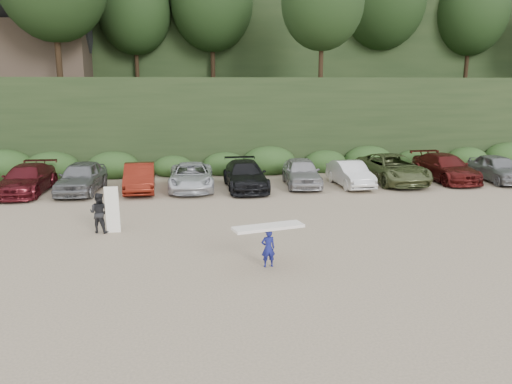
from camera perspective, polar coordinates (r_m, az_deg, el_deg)
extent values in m
plane|color=tan|center=(17.59, -3.74, -6.38)|extent=(120.00, 120.00, 0.00)
cube|color=black|center=(38.72, -6.62, 8.34)|extent=(80.00, 14.00, 6.00)
cube|color=black|center=(56.68, -7.44, 14.61)|extent=(90.00, 30.00, 16.00)
ellipsoid|color=black|center=(39.00, -6.93, 20.14)|extent=(66.00, 12.00, 10.00)
cube|color=#2B491E|center=(31.52, -7.02, 3.04)|extent=(46.20, 2.00, 1.20)
cube|color=brown|center=(42.05, -24.04, 14.52)|extent=(8.00, 6.00, 4.00)
imported|color=#541319|center=(28.51, -24.72, 1.30)|extent=(2.33, 5.21, 1.48)
imported|color=slate|center=(27.70, -19.33, 1.61)|extent=(2.34, 4.95, 1.63)
imported|color=maroon|center=(27.20, -13.16, 1.62)|extent=(1.73, 4.50, 1.46)
imported|color=silver|center=(27.16, -7.41, 1.76)|extent=(2.50, 5.15, 1.41)
imported|color=black|center=(27.05, -1.23, 1.92)|extent=(2.14, 5.17, 1.50)
imported|color=#A3A2A7|center=(27.96, 5.22, 2.28)|extent=(2.23, 4.73, 1.57)
imported|color=white|center=(28.25, 10.71, 2.04)|extent=(1.64, 4.29, 1.39)
imported|color=#535D36|center=(29.90, 15.33, 2.59)|extent=(2.91, 5.90, 1.61)
imported|color=#4F1312|center=(31.38, 20.80, 2.61)|extent=(2.39, 5.42, 1.55)
imported|color=gray|center=(32.39, 25.90, 2.46)|extent=(2.17, 4.70, 1.56)
imported|color=navy|center=(15.63, 1.40, -6.42)|extent=(0.47, 0.33, 1.22)
cube|color=white|center=(15.42, 1.41, -4.02)|extent=(2.31, 1.11, 0.09)
imported|color=black|center=(20.03, -17.50, -2.28)|extent=(0.91, 0.80, 1.56)
cube|color=white|center=(19.75, -16.09, -1.97)|extent=(0.52, 0.28, 1.84)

